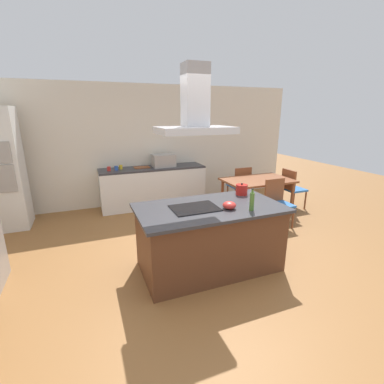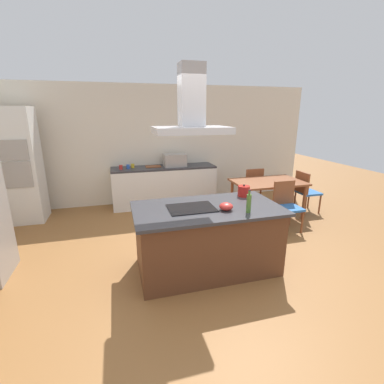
{
  "view_description": "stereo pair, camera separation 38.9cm",
  "coord_description": "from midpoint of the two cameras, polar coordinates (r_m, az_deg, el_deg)",
  "views": [
    {
      "loc": [
        -1.47,
        -3.08,
        2.1
      ],
      "look_at": [
        -0.1,
        0.4,
        1.0
      ],
      "focal_mm": 25.56,
      "sensor_mm": 36.0,
      "label": 1
    },
    {
      "loc": [
        -1.1,
        -3.2,
        2.1
      ],
      "look_at": [
        -0.1,
        0.4,
        1.0
      ],
      "focal_mm": 25.56,
      "sensor_mm": 36.0,
      "label": 2
    }
  ],
  "objects": [
    {
      "name": "tea_kettle",
      "position": [
        4.13,
        7.7,
        0.47
      ],
      "size": [
        0.23,
        0.18,
        0.18
      ],
      "color": "#B21E19",
      "rests_on": "kitchen_island"
    },
    {
      "name": "countertop_microwave",
      "position": [
        6.29,
        -7.79,
        6.52
      ],
      "size": [
        0.5,
        0.38,
        0.28
      ],
      "primitive_type": "cube",
      "color": "#9E9993",
      "rests_on": "back_counter"
    },
    {
      "name": "olive_oil_bottle",
      "position": [
        3.46,
        9.28,
        -1.95
      ],
      "size": [
        0.06,
        0.06,
        0.29
      ],
      "color": "#47722D",
      "rests_on": "kitchen_island"
    },
    {
      "name": "wall_oven_stack",
      "position": [
        6.09,
        -36.63,
        3.69
      ],
      "size": [
        0.7,
        0.66,
        2.2
      ],
      "color": "silver",
      "rests_on": "ground"
    },
    {
      "name": "coffee_mug_yellow",
      "position": [
        6.21,
        -16.41,
        4.98
      ],
      "size": [
        0.08,
        0.08,
        0.09
      ],
      "primitive_type": "cylinder",
      "color": "gold",
      "rests_on": "back_counter"
    },
    {
      "name": "wall_back",
      "position": [
        6.56,
        -10.24,
        9.56
      ],
      "size": [
        7.2,
        0.1,
        2.7
      ],
      "primitive_type": "cube",
      "color": "beige",
      "rests_on": "ground"
    },
    {
      "name": "chair_at_right_end",
      "position": [
        6.4,
        18.47,
        1.11
      ],
      "size": [
        0.42,
        0.42,
        0.89
      ],
      "color": "#2D6BB7",
      "rests_on": "ground"
    },
    {
      "name": "cooktop",
      "position": [
        3.53,
        -2.57,
        -3.42
      ],
      "size": [
        0.6,
        0.44,
        0.01
      ],
      "primitive_type": "cube",
      "color": "black",
      "rests_on": "kitchen_island"
    },
    {
      "name": "cutting_board",
      "position": [
        6.26,
        -12.22,
        5.04
      ],
      "size": [
        0.34,
        0.24,
        0.02
      ],
      "primitive_type": "cube",
      "color": "brown",
      "rests_on": "back_counter"
    },
    {
      "name": "ground",
      "position": [
        5.25,
        -5.59,
        -7.26
      ],
      "size": [
        16.0,
        16.0,
        0.0
      ],
      "primitive_type": "plane",
      "color": "#936033"
    },
    {
      "name": "range_hood",
      "position": [
        3.32,
        -2.84,
        16.4
      ],
      "size": [
        0.9,
        0.55,
        0.78
      ],
      "color": "#ADADB2"
    },
    {
      "name": "mixing_bowl",
      "position": [
        3.51,
        4.67,
        -2.82
      ],
      "size": [
        0.18,
        0.18,
        0.1
      ],
      "primitive_type": "ellipsoid",
      "color": "red",
      "rests_on": "kitchen_island"
    },
    {
      "name": "coffee_mug_red",
      "position": [
        6.1,
        -18.73,
        4.6
      ],
      "size": [
        0.08,
        0.08,
        0.09
      ],
      "primitive_type": "cylinder",
      "color": "red",
      "rests_on": "back_counter"
    },
    {
      "name": "coffee_mug_blue",
      "position": [
        6.13,
        -17.31,
        4.77
      ],
      "size": [
        0.08,
        0.08,
        0.09
      ],
      "primitive_type": "cylinder",
      "color": "#2D56B2",
      "rests_on": "back_counter"
    },
    {
      "name": "chair_facing_island",
      "position": [
        5.34,
        15.41,
        -1.56
      ],
      "size": [
        0.42,
        0.42,
        0.89
      ],
      "color": "#2D6BB7",
      "rests_on": "ground"
    },
    {
      "name": "kitchen_island",
      "position": [
        3.77,
        0.68,
        -9.49
      ],
      "size": [
        1.94,
        1.06,
        0.9
      ],
      "color": "#59331E",
      "rests_on": "ground"
    },
    {
      "name": "back_counter",
      "position": [
        6.36,
        -9.81,
        1.09
      ],
      "size": [
        2.35,
        0.62,
        0.9
      ],
      "color": "silver",
      "rests_on": "ground"
    },
    {
      "name": "chair_facing_back_wall",
      "position": [
        6.41,
        8.35,
        1.82
      ],
      "size": [
        0.42,
        0.42,
        0.89
      ],
      "color": "#2D6BB7",
      "rests_on": "ground"
    },
    {
      "name": "dining_table",
      "position": [
        5.82,
        11.65,
        1.78
      ],
      "size": [
        1.4,
        0.9,
        0.75
      ],
      "color": "brown",
      "rests_on": "ground"
    }
  ]
}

